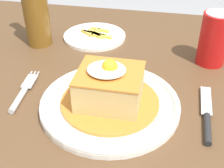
# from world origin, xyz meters

# --- Properties ---
(dining_table) EXTENTS (1.11, 0.92, 0.75)m
(dining_table) POSITION_xyz_m (0.00, 0.00, 0.64)
(dining_table) COLOR brown
(dining_table) RESTS_ON ground_plane
(main_plate) EXTENTS (0.27, 0.27, 0.02)m
(main_plate) POSITION_xyz_m (0.06, -0.06, 0.76)
(main_plate) COLOR white
(main_plate) RESTS_ON dining_table
(sandwich_meal) EXTENTS (0.19, 0.19, 0.09)m
(sandwich_meal) POSITION_xyz_m (0.06, -0.06, 0.80)
(sandwich_meal) COLOR orange
(sandwich_meal) RESTS_ON main_plate
(fork) EXTENTS (0.03, 0.14, 0.01)m
(fork) POSITION_xyz_m (-0.12, -0.06, 0.76)
(fork) COLOR silver
(fork) RESTS_ON dining_table
(knife) EXTENTS (0.02, 0.17, 0.01)m
(knife) POSITION_xyz_m (0.24, -0.07, 0.76)
(knife) COLOR #262628
(knife) RESTS_ON dining_table
(soda_can) EXTENTS (0.07, 0.07, 0.12)m
(soda_can) POSITION_xyz_m (0.26, 0.16, 0.81)
(soda_can) COLOR red
(soda_can) RESTS_ON dining_table
(beer_bottle_amber) EXTENTS (0.06, 0.06, 0.27)m
(beer_bottle_amber) POSITION_xyz_m (-0.18, 0.17, 0.85)
(beer_bottle_amber) COLOR brown
(beer_bottle_amber) RESTS_ON dining_table
(side_plate_fries) EXTENTS (0.17, 0.17, 0.02)m
(side_plate_fries) POSITION_xyz_m (-0.04, 0.23, 0.76)
(side_plate_fries) COLOR white
(side_plate_fries) RESTS_ON dining_table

